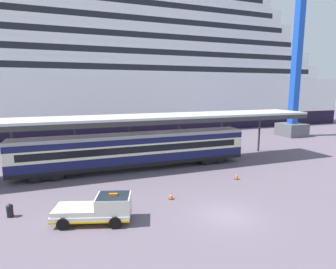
# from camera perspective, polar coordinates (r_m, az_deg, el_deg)

# --- Properties ---
(ground_plane) EXTENTS (400.00, 400.00, 0.00)m
(ground_plane) POSITION_cam_1_polar(r_m,az_deg,el_deg) (21.20, 11.87, -15.97)
(ground_plane) COLOR #635766
(cruise_ship) EXTENTS (149.00, 24.41, 40.71)m
(cruise_ship) POSITION_cam_1_polar(r_m,az_deg,el_deg) (66.06, -28.14, 12.26)
(cruise_ship) COLOR black
(cruise_ship) RESTS_ON ground
(platform_canopy) EXTENTS (44.12, 5.68, 6.00)m
(platform_canopy) POSITION_cam_1_polar(r_m,az_deg,el_deg) (31.03, -6.90, 3.25)
(platform_canopy) COLOR silver
(platform_canopy) RESTS_ON ground
(train_carriage) EXTENTS (25.71, 2.81, 4.11)m
(train_carriage) POSITION_cam_1_polar(r_m,az_deg,el_deg) (31.15, -6.58, -3.06)
(train_carriage) COLOR black
(train_carriage) RESTS_ON ground
(service_truck) EXTENTS (5.56, 3.46, 2.02)m
(service_truck) POSITION_cam_1_polar(r_m,az_deg,el_deg) (20.06, -13.81, -14.46)
(service_truck) COLOR silver
(service_truck) RESTS_ON ground
(traffic_cone_near) EXTENTS (0.36, 0.36, 0.72)m
(traffic_cone_near) POSITION_cam_1_polar(r_m,az_deg,el_deg) (29.03, 13.95, -8.23)
(traffic_cone_near) COLOR black
(traffic_cone_near) RESTS_ON ground
(traffic_cone_mid) EXTENTS (0.36, 0.36, 0.61)m
(traffic_cone_mid) POSITION_cam_1_polar(r_m,az_deg,el_deg) (23.42, 0.66, -12.45)
(traffic_cone_mid) COLOR black
(traffic_cone_mid) RESTS_ON ground
(dockside_crane) EXTENTS (13.61, 4.40, 61.41)m
(dockside_crane) POSITION_cam_1_polar(r_m,az_deg,el_deg) (59.19, 25.67, 18.77)
(dockside_crane) COLOR #595960
(dockside_crane) RESTS_ON ground
(quay_bollard) EXTENTS (0.48, 0.48, 0.96)m
(quay_bollard) POSITION_cam_1_polar(r_m,az_deg,el_deg) (23.29, -29.72, -13.29)
(quay_bollard) COLOR black
(quay_bollard) RESTS_ON ground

